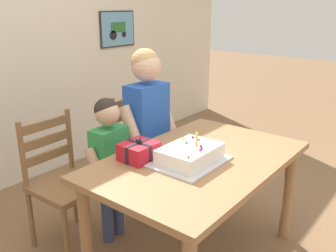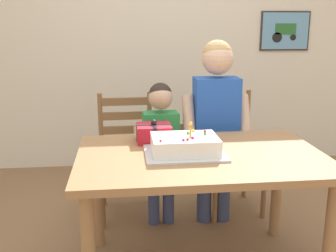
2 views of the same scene
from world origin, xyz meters
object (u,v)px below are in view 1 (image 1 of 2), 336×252
at_px(chair_right, 143,148).
at_px(child_younger, 110,157).
at_px(gift_box_red_large, 139,151).
at_px(dining_table, 198,173).
at_px(child_older, 147,119).
at_px(chair_left, 64,182).
at_px(birthday_cake, 190,155).

distance_m(chair_right, child_younger, 0.63).
relative_size(gift_box_red_large, child_younger, 0.20).
height_order(gift_box_red_large, child_younger, child_younger).
xyz_separation_m(dining_table, child_older, (0.23, 0.61, 0.18)).
relative_size(chair_left, child_older, 0.69).
height_order(dining_table, chair_right, chair_right).
distance_m(chair_left, child_older, 0.75).
distance_m(dining_table, chair_right, 0.93).
distance_m(gift_box_red_large, child_younger, 0.39).
height_order(chair_right, child_younger, child_younger).
xyz_separation_m(dining_table, chair_right, (0.40, 0.83, -0.17)).
xyz_separation_m(birthday_cake, gift_box_red_large, (-0.15, 0.27, 0.00)).
bearing_deg(dining_table, child_older, 69.85).
relative_size(dining_table, child_younger, 1.31).
distance_m(dining_table, gift_box_red_large, 0.39).
bearing_deg(birthday_cake, child_older, 62.72).
relative_size(child_older, child_younger, 1.27).
distance_m(dining_table, chair_left, 0.93).
bearing_deg(child_younger, gift_box_red_large, -102.27).
xyz_separation_m(gift_box_red_large, child_older, (0.47, 0.35, 0.02)).
xyz_separation_m(dining_table, gift_box_red_large, (-0.24, 0.27, 0.15)).
xyz_separation_m(chair_left, chair_right, (0.80, -0.00, 0.00)).
distance_m(chair_left, chair_right, 0.80).
bearing_deg(chair_left, dining_table, -63.90).
height_order(dining_table, birthday_cake, birthday_cake).
xyz_separation_m(dining_table, chair_left, (-0.40, 0.83, -0.17)).
distance_m(dining_table, child_older, 0.68).
height_order(chair_left, child_younger, child_younger).
height_order(gift_box_red_large, chair_right, chair_right).
height_order(birthday_cake, child_younger, child_younger).
xyz_separation_m(chair_right, child_younger, (-0.57, -0.21, 0.17)).
height_order(birthday_cake, child_older, child_older).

